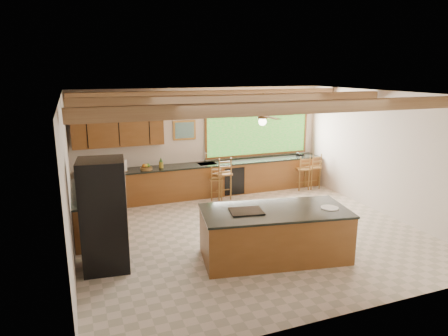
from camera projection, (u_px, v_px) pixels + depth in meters
name	position (u px, v px, depth m)	size (l,w,h in m)	color
ground	(250.00, 233.00, 8.75)	(7.20, 7.20, 0.00)	beige
room_shell	(232.00, 129.00, 8.75)	(7.27, 6.54, 3.02)	beige
counter_run	(183.00, 186.00, 10.64)	(7.12, 3.10, 1.23)	brown
island	(274.00, 233.00, 7.50)	(2.90, 1.73, 0.97)	brown
refrigerator	(104.00, 215.00, 6.97)	(0.85, 0.83, 2.00)	black
bar_stool_a	(217.00, 180.00, 10.82)	(0.42, 0.42, 0.97)	brown
bar_stool_b	(224.00, 175.00, 10.85)	(0.44, 0.44, 1.19)	brown
bar_stool_c	(304.00, 170.00, 11.75)	(0.43, 0.43, 1.04)	brown
bar_stool_d	(314.00, 168.00, 11.87)	(0.42, 0.42, 1.07)	brown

